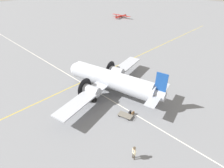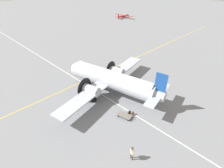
{
  "view_description": "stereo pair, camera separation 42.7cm",
  "coord_description": "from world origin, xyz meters",
  "px_view_note": "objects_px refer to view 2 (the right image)",
  "views": [
    {
      "loc": [
        17.87,
        17.38,
        17.39
      ],
      "look_at": [
        0.0,
        0.0,
        1.81
      ],
      "focal_mm": 28.0,
      "sensor_mm": 36.0,
      "label": 1
    },
    {
      "loc": [
        17.57,
        17.69,
        17.39
      ],
      "look_at": [
        0.0,
        0.0,
        1.81
      ],
      "focal_mm": 28.0,
      "sensor_mm": 36.0,
      "label": 2
    }
  ],
  "objects_px": {
    "crew_foreground": "(132,152)",
    "light_aircraft_distant": "(123,16)",
    "airliner_main": "(110,79)",
    "suitcase_near_door": "(129,113)",
    "suitcase_upright_spare": "(132,114)",
    "baggage_cart": "(125,115)"
  },
  "relations": [
    {
      "from": "crew_foreground",
      "to": "suitcase_upright_spare",
      "type": "distance_m",
      "value": 7.28
    },
    {
      "from": "airliner_main",
      "to": "baggage_cart",
      "type": "height_order",
      "value": "airliner_main"
    },
    {
      "from": "crew_foreground",
      "to": "airliner_main",
      "type": "bearing_deg",
      "value": -18.05
    },
    {
      "from": "airliner_main",
      "to": "suitcase_near_door",
      "type": "height_order",
      "value": "airliner_main"
    },
    {
      "from": "crew_foreground",
      "to": "light_aircraft_distant",
      "type": "distance_m",
      "value": 75.56
    },
    {
      "from": "suitcase_upright_spare",
      "to": "baggage_cart",
      "type": "height_order",
      "value": "suitcase_upright_spare"
    },
    {
      "from": "light_aircraft_distant",
      "to": "baggage_cart",
      "type": "bearing_deg",
      "value": -140.23
    },
    {
      "from": "crew_foreground",
      "to": "light_aircraft_distant",
      "type": "xyz_separation_m",
      "value": [
        -55.53,
        -51.24,
        -0.31
      ]
    },
    {
      "from": "light_aircraft_distant",
      "to": "suitcase_near_door",
      "type": "bearing_deg",
      "value": -139.66
    },
    {
      "from": "airliner_main",
      "to": "suitcase_near_door",
      "type": "xyz_separation_m",
      "value": [
        2.04,
        6.19,
        -2.34
      ]
    },
    {
      "from": "airliner_main",
      "to": "suitcase_near_door",
      "type": "distance_m",
      "value": 6.93
    },
    {
      "from": "suitcase_near_door",
      "to": "suitcase_upright_spare",
      "type": "height_order",
      "value": "suitcase_near_door"
    },
    {
      "from": "crew_foreground",
      "to": "suitcase_near_door",
      "type": "bearing_deg",
      "value": -31.91
    },
    {
      "from": "airliner_main",
      "to": "light_aircraft_distant",
      "type": "distance_m",
      "value": 62.68
    },
    {
      "from": "baggage_cart",
      "to": "crew_foreground",
      "type": "bearing_deg",
      "value": 124.35
    },
    {
      "from": "crew_foreground",
      "to": "baggage_cart",
      "type": "bearing_deg",
      "value": -26.16
    },
    {
      "from": "crew_foreground",
      "to": "baggage_cart",
      "type": "relative_size",
      "value": 0.81
    },
    {
      "from": "baggage_cart",
      "to": "light_aircraft_distant",
      "type": "xyz_separation_m",
      "value": [
        -51.01,
        -46.18,
        0.56
      ]
    },
    {
      "from": "airliner_main",
      "to": "suitcase_upright_spare",
      "type": "relative_size",
      "value": 37.84
    },
    {
      "from": "crew_foreground",
      "to": "light_aircraft_distant",
      "type": "height_order",
      "value": "light_aircraft_distant"
    },
    {
      "from": "crew_foreground",
      "to": "light_aircraft_distant",
      "type": "relative_size",
      "value": 0.17
    },
    {
      "from": "suitcase_near_door",
      "to": "light_aircraft_distant",
      "type": "distance_m",
      "value": 68.27
    }
  ]
}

